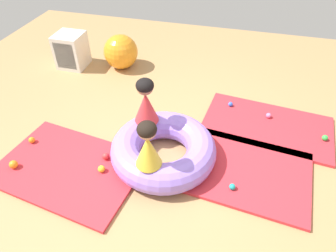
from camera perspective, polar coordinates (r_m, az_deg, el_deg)
ground_plane at (r=3.51m, az=-0.09°, el=-6.75°), size 8.00×8.00×0.00m
gym_mat_far_right at (r=3.50m, az=14.62°, el=-8.27°), size 1.46×1.19×0.04m
gym_mat_near_left at (r=3.59m, az=-18.19°, el=-7.56°), size 1.70×1.28×0.04m
gym_mat_far_left at (r=4.15m, az=18.20°, el=0.08°), size 1.71×1.11×0.04m
inflatable_cushion at (r=3.41m, az=-0.86°, el=-4.46°), size 1.19×1.19×0.33m
child_in_red at (r=3.38m, az=-4.23°, el=4.74°), size 0.39×0.39×0.55m
child_in_yellow at (r=2.86m, az=-3.85°, el=-3.55°), size 0.34×0.34×0.52m
play_ball_orange at (r=4.01m, az=-24.37°, el=-2.44°), size 0.07×0.07×0.07m
play_ball_red at (r=3.53m, az=-11.70°, el=-5.63°), size 0.08×0.08×0.08m
play_ball_pink at (r=4.23m, az=18.49°, el=1.90°), size 0.07×0.07×0.07m
play_ball_blue at (r=4.31m, az=11.74°, el=4.06°), size 0.06×0.06×0.06m
play_ball_teal at (r=3.25m, az=12.07°, el=-11.17°), size 0.07×0.07×0.07m
play_ball_yellow at (r=3.41m, az=-12.48°, el=-7.92°), size 0.08×0.08×0.08m
play_ball_green at (r=4.15m, az=27.56°, el=-2.00°), size 0.07×0.07×0.07m
play_ball_orange_second at (r=3.77m, az=-27.19°, el=-6.50°), size 0.09×0.09×0.09m
exercise_ball_large at (r=5.17m, az=-8.92°, el=13.70°), size 0.56×0.56×0.56m
storage_cube at (r=5.38m, az=-17.92°, el=13.34°), size 0.44×0.44×0.56m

